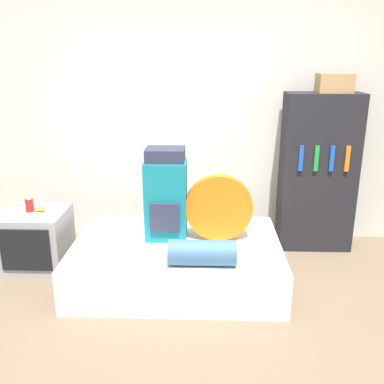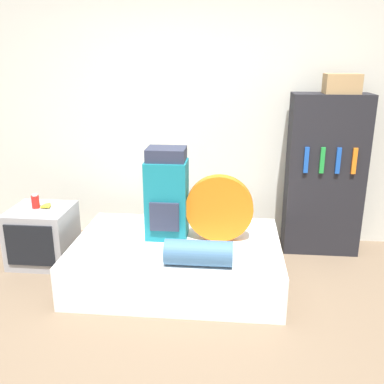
{
  "view_description": "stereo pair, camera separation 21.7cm",
  "coord_description": "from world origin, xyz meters",
  "views": [
    {
      "loc": [
        0.15,
        -2.53,
        1.9
      ],
      "look_at": [
        0.04,
        0.85,
        0.82
      ],
      "focal_mm": 40.0,
      "sensor_mm": 36.0,
      "label": 1
    },
    {
      "loc": [
        0.37,
        -2.52,
        1.9
      ],
      "look_at": [
        0.04,
        0.85,
        0.82
      ],
      "focal_mm": 40.0,
      "sensor_mm": 36.0,
      "label": 2
    }
  ],
  "objects": [
    {
      "name": "ground_plane",
      "position": [
        0.0,
        0.0,
        0.0
      ],
      "size": [
        16.0,
        16.0,
        0.0
      ],
      "primitive_type": "plane",
      "color": "brown"
    },
    {
      "name": "bookshelf",
      "position": [
        1.27,
        1.62,
        0.79
      ],
      "size": [
        0.73,
        0.35,
        1.57
      ],
      "color": "black",
      "rests_on": "ground_plane"
    },
    {
      "name": "wall_back",
      "position": [
        0.0,
        1.89,
        1.3
      ],
      "size": [
        8.0,
        0.05,
        2.6
      ],
      "color": "silver",
      "rests_on": "ground_plane"
    },
    {
      "name": "banana_bunch",
      "position": [
        -1.36,
        1.14,
        0.55
      ],
      "size": [
        0.11,
        0.13,
        0.03
      ],
      "color": "yellow",
      "rests_on": "television"
    },
    {
      "name": "cardboard_box",
      "position": [
        1.35,
        1.61,
        1.66
      ],
      "size": [
        0.31,
        0.23,
        0.18
      ],
      "color": "#A88456",
      "rests_on": "bookshelf"
    },
    {
      "name": "backpack",
      "position": [
        -0.19,
        0.95,
        0.76
      ],
      "size": [
        0.35,
        0.31,
        0.8
      ],
      "color": "#14707F",
      "rests_on": "bed"
    },
    {
      "name": "tent_bag",
      "position": [
        0.27,
        0.92,
        0.66
      ],
      "size": [
        0.58,
        0.1,
        0.58
      ],
      "color": "orange",
      "rests_on": "bed"
    },
    {
      "name": "bed",
      "position": [
        -0.09,
        0.85,
        0.19
      ],
      "size": [
        1.77,
        1.22,
        0.37
      ],
      "color": "white",
      "rests_on": "ground_plane"
    },
    {
      "name": "canister",
      "position": [
        -1.46,
        1.1,
        0.6
      ],
      "size": [
        0.07,
        0.07,
        0.14
      ],
      "color": "red",
      "rests_on": "television"
    },
    {
      "name": "television",
      "position": [
        -1.42,
        1.08,
        0.27
      ],
      "size": [
        0.56,
        0.55,
        0.54
      ],
      "color": "#939399",
      "rests_on": "ground_plane"
    },
    {
      "name": "sleeping_roll",
      "position": [
        0.13,
        0.43,
        0.47
      ],
      "size": [
        0.52,
        0.2,
        0.2
      ],
      "color": "#3D668E",
      "rests_on": "bed"
    }
  ]
}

